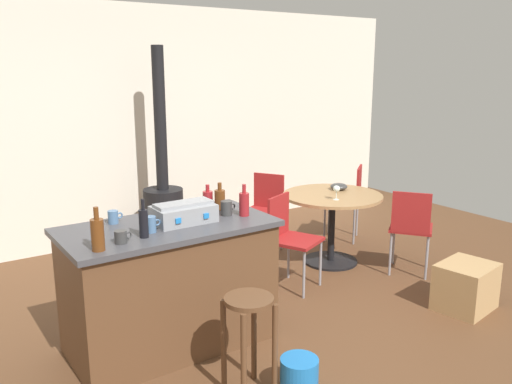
% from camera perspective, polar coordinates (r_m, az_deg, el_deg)
% --- Properties ---
extents(ground_plane, '(8.80, 8.80, 0.00)m').
position_cam_1_polar(ground_plane, '(4.29, 0.76, -14.68)').
color(ground_plane, brown).
extents(back_wall, '(8.00, 0.10, 2.70)m').
position_cam_1_polar(back_wall, '(6.35, -14.12, 6.90)').
color(back_wall, silver).
rests_on(back_wall, ground_plane).
extents(kitchen_island, '(1.49, 0.77, 0.93)m').
position_cam_1_polar(kitchen_island, '(3.98, -9.16, -9.77)').
color(kitchen_island, brown).
rests_on(kitchen_island, ground_plane).
extents(wooden_stool, '(0.31, 0.31, 0.65)m').
position_cam_1_polar(wooden_stool, '(3.38, -0.76, -14.09)').
color(wooden_stool, brown).
rests_on(wooden_stool, ground_plane).
extents(dining_table, '(1.02, 1.02, 0.73)m').
position_cam_1_polar(dining_table, '(5.56, 8.12, -1.96)').
color(dining_table, black).
rests_on(dining_table, ground_plane).
extents(folding_chair_near, '(0.53, 0.53, 0.86)m').
position_cam_1_polar(folding_chair_near, '(4.93, 3.60, -4.52)').
color(folding_chair_near, maroon).
rests_on(folding_chair_near, ground_plane).
extents(folding_chair_far, '(0.56, 0.56, 0.86)m').
position_cam_1_polar(folding_chair_far, '(5.42, 16.20, -3.40)').
color(folding_chair_far, maroon).
rests_on(folding_chair_far, ground_plane).
extents(folding_chair_left, '(0.56, 0.56, 0.88)m').
position_cam_1_polar(folding_chair_left, '(6.35, 9.80, -0.43)').
color(folding_chair_left, maroon).
rests_on(folding_chair_left, ground_plane).
extents(folding_chair_right, '(0.55, 0.55, 0.85)m').
position_cam_1_polar(folding_chair_right, '(5.91, 0.91, -1.58)').
color(folding_chair_right, maroon).
rests_on(folding_chair_right, ground_plane).
extents(wood_stove, '(0.44, 0.45, 2.23)m').
position_cam_1_polar(wood_stove, '(6.04, -9.84, -1.08)').
color(wood_stove, black).
rests_on(wood_stove, ground_plane).
extents(toolbox, '(0.43, 0.27, 0.15)m').
position_cam_1_polar(toolbox, '(3.84, -7.73, -2.23)').
color(toolbox, gray).
rests_on(toolbox, kitchen_island).
extents(bottle_0, '(0.08, 0.08, 0.27)m').
position_cam_1_polar(bottle_0, '(3.36, -16.55, -4.30)').
color(bottle_0, '#603314').
rests_on(bottle_0, kitchen_island).
extents(bottle_1, '(0.08, 0.08, 0.24)m').
position_cam_1_polar(bottle_1, '(3.97, -1.28, -1.24)').
color(bottle_1, maroon).
rests_on(bottle_1, kitchen_island).
extents(bottle_2, '(0.06, 0.06, 0.26)m').
position_cam_1_polar(bottle_2, '(3.54, -11.91, -3.22)').
color(bottle_2, black).
rests_on(bottle_2, kitchen_island).
extents(bottle_3, '(0.08, 0.08, 0.19)m').
position_cam_1_polar(bottle_3, '(4.19, -5.17, -0.79)').
color(bottle_3, maroon).
rests_on(bottle_3, kitchen_island).
extents(bottle_4, '(0.08, 0.08, 0.21)m').
position_cam_1_polar(bottle_4, '(4.15, -3.88, -0.77)').
color(bottle_4, '#603314').
rests_on(bottle_4, kitchen_island).
extents(cup_0, '(0.11, 0.07, 0.11)m').
position_cam_1_polar(cup_0, '(3.66, -11.15, -3.40)').
color(cup_0, '#4C7099').
rests_on(cup_0, kitchen_island).
extents(cup_1, '(0.11, 0.08, 0.08)m').
position_cam_1_polar(cup_1, '(3.48, -14.21, -4.66)').
color(cup_1, '#383838').
rests_on(cup_1, kitchen_island).
extents(cup_2, '(0.12, 0.09, 0.11)m').
position_cam_1_polar(cup_2, '(4.00, -3.16, -1.72)').
color(cup_2, '#383838').
rests_on(cup_2, kitchen_island).
extents(cup_3, '(0.11, 0.07, 0.09)m').
position_cam_1_polar(cup_3, '(3.92, -14.97, -2.59)').
color(cup_3, '#4C7099').
rests_on(cup_3, kitchen_island).
extents(wine_glass, '(0.07, 0.07, 0.14)m').
position_cam_1_polar(wine_glass, '(5.28, 8.59, 0.30)').
color(wine_glass, silver).
rests_on(wine_glass, dining_table).
extents(serving_bowl, '(0.18, 0.18, 0.07)m').
position_cam_1_polar(serving_bowl, '(5.73, 8.84, 0.59)').
color(serving_bowl, '#383838').
rests_on(serving_bowl, dining_table).
extents(cardboard_box, '(0.53, 0.47, 0.40)m').
position_cam_1_polar(cardboard_box, '(4.91, 21.47, -9.36)').
color(cardboard_box, tan).
rests_on(cardboard_box, ground_plane).
extents(plastic_bucket, '(0.24, 0.24, 0.24)m').
position_cam_1_polar(plastic_bucket, '(3.56, 4.63, -19.00)').
color(plastic_bucket, blue).
rests_on(plastic_bucket, ground_plane).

